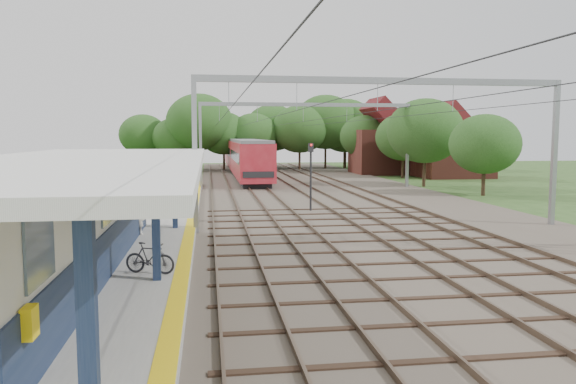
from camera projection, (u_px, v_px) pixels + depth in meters
ground at (445, 366)px, 10.73m from camera, size 160.00×160.00×0.00m
ballast_bed at (325, 195)px, 40.84m from camera, size 18.00×90.00×0.10m
platform at (135, 237)px, 23.45m from camera, size 5.00×52.00×0.35m
yellow_stripe at (190, 231)px, 23.74m from camera, size 0.45×52.00×0.01m
station_building at (53, 217)px, 16.17m from camera, size 3.41×18.00×3.40m
canopy at (84, 163)px, 15.18m from camera, size 6.40×20.00×3.44m
rail_tracks at (291, 194)px, 40.47m from camera, size 11.80×88.00×0.15m
catenary_system at (332, 118)px, 35.55m from camera, size 17.22×88.00×7.00m
tree_band at (277, 131)px, 67.03m from camera, size 31.72×30.88×8.82m
house_near at (453, 149)px, 58.69m from camera, size 7.00×6.12×7.89m
house_far at (389, 145)px, 63.87m from camera, size 8.00×6.12×8.66m
person at (137, 211)px, 22.88m from camera, size 0.82×0.66×1.94m
bicycle at (150, 258)px, 16.45m from camera, size 1.60×0.94×0.93m
train at (244, 155)px, 62.30m from camera, size 2.96×36.80×3.88m
signal_post at (311, 171)px, 31.89m from camera, size 0.30×0.28×3.95m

